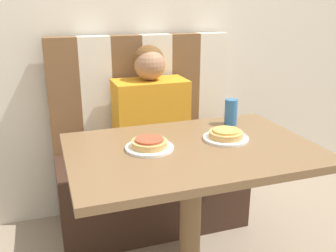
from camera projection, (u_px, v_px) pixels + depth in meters
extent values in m
cube|color=beige|center=(135.00, 15.00, 2.34)|extent=(7.00, 0.05, 2.60)
cube|color=#382319|center=(152.00, 189.00, 2.40)|extent=(1.15, 0.50, 0.49)
cube|color=brown|center=(64.00, 97.00, 2.24)|extent=(0.19, 0.10, 0.70)
cube|color=beige|center=(96.00, 95.00, 2.30)|extent=(0.19, 0.10, 0.70)
cube|color=brown|center=(127.00, 92.00, 2.36)|extent=(0.19, 0.10, 0.70)
cube|color=beige|center=(156.00, 90.00, 2.42)|extent=(0.19, 0.10, 0.70)
cube|color=brown|center=(183.00, 88.00, 2.48)|extent=(0.19, 0.10, 0.70)
cube|color=beige|center=(210.00, 86.00, 2.54)|extent=(0.19, 0.10, 0.70)
cube|color=brown|center=(192.00, 151.00, 1.65)|extent=(1.08, 0.73, 0.03)
cylinder|color=brown|center=(190.00, 226.00, 1.77)|extent=(0.10, 0.10, 0.74)
cube|color=orange|center=(151.00, 118.00, 2.25)|extent=(0.43, 0.24, 0.46)
sphere|color=#9E7051|center=(150.00, 65.00, 2.14)|extent=(0.18, 0.18, 0.18)
sphere|color=brown|center=(149.00, 61.00, 2.16)|extent=(0.18, 0.18, 0.18)
cylinder|color=white|center=(149.00, 148.00, 1.62)|extent=(0.21, 0.21, 0.01)
cylinder|color=white|center=(226.00, 138.00, 1.73)|extent=(0.21, 0.21, 0.01)
cylinder|color=tan|center=(149.00, 144.00, 1.61)|extent=(0.16, 0.16, 0.03)
cylinder|color=#AD472D|center=(149.00, 140.00, 1.61)|extent=(0.12, 0.12, 0.01)
cylinder|color=tan|center=(226.00, 134.00, 1.72)|extent=(0.16, 0.16, 0.03)
cylinder|color=gold|center=(226.00, 131.00, 1.72)|extent=(0.12, 0.12, 0.01)
cylinder|color=#2D669E|center=(231.00, 112.00, 1.93)|extent=(0.07, 0.07, 0.13)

